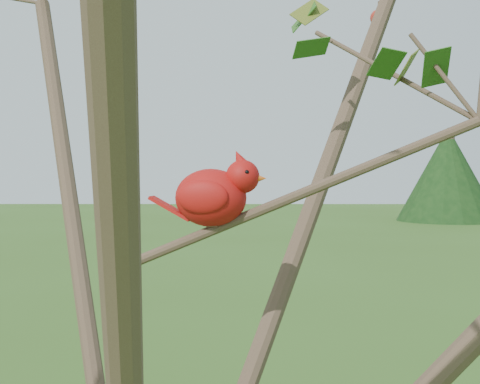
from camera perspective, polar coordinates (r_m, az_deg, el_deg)
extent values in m
sphere|color=#9E2216|center=(1.72, 11.71, 14.35)|extent=(0.04, 0.04, 0.04)
ellipsoid|color=#B2150F|center=(1.12, -2.50, -0.49)|extent=(0.14, 0.11, 0.10)
sphere|color=#B2150F|center=(1.11, 0.23, 1.32)|extent=(0.07, 0.07, 0.06)
cone|color=#B2150F|center=(1.11, -0.01, 2.77)|extent=(0.05, 0.04, 0.04)
cone|color=#D85914|center=(1.11, 1.66, 1.17)|extent=(0.03, 0.02, 0.02)
ellipsoid|color=black|center=(1.11, 1.18, 1.13)|extent=(0.02, 0.03, 0.03)
cube|color=#B2150F|center=(1.14, -5.93, -1.40)|extent=(0.08, 0.04, 0.04)
ellipsoid|color=#B2150F|center=(1.16, -2.29, -0.28)|extent=(0.09, 0.04, 0.06)
ellipsoid|color=#B2150F|center=(1.09, -3.21, -0.42)|extent=(0.09, 0.04, 0.06)
cylinder|color=#433024|center=(28.80, 17.30, 1.17)|extent=(0.53, 0.53, 3.56)
cone|color=black|center=(28.80, 17.30, 1.46)|extent=(4.16, 4.16, 3.86)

